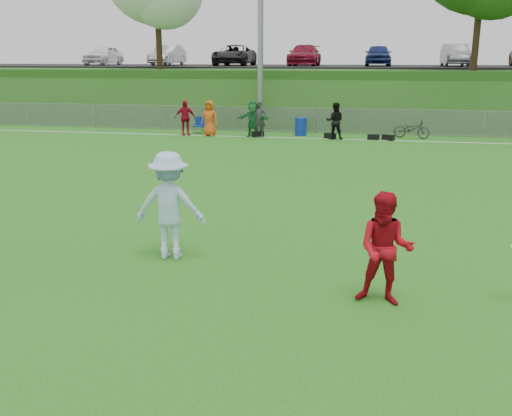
% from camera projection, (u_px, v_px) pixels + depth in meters
% --- Properties ---
extents(ground, '(120.00, 120.00, 0.00)m').
position_uv_depth(ground, '(206.00, 282.00, 9.79)').
color(ground, '#185F14').
rests_on(ground, ground).
extents(sideline_far, '(60.00, 0.10, 0.01)m').
position_uv_depth(sideline_far, '(312.00, 138.00, 26.85)').
color(sideline_far, white).
rests_on(sideline_far, ground).
extents(fence, '(58.00, 0.06, 1.30)m').
position_uv_depth(fence, '(316.00, 120.00, 28.58)').
color(fence, gray).
rests_on(fence, ground).
extents(berm, '(120.00, 18.00, 3.00)m').
position_uv_depth(berm, '(331.00, 90.00, 38.79)').
color(berm, '#225718').
rests_on(berm, ground).
extents(parking_lot, '(120.00, 12.00, 0.10)m').
position_uv_depth(parking_lot, '(334.00, 66.00, 40.28)').
color(parking_lot, black).
rests_on(parking_lot, berm).
extents(car_row, '(32.04, 5.18, 1.44)m').
position_uv_depth(car_row, '(317.00, 55.00, 39.36)').
color(car_row, white).
rests_on(car_row, parking_lot).
extents(spectator_row, '(8.24, 0.80, 1.69)m').
position_uv_depth(spectator_row, '(251.00, 119.00, 27.18)').
color(spectator_row, '#A70B24').
rests_on(spectator_row, ground).
extents(gear_bags, '(6.75, 0.57, 0.26)m').
position_uv_depth(gear_bags, '(337.00, 136.00, 26.70)').
color(gear_bags, black).
rests_on(gear_bags, ground).
extents(player_red_center, '(0.95, 0.79, 1.79)m').
position_uv_depth(player_red_center, '(385.00, 249.00, 8.74)').
color(player_red_center, '#A90B17').
rests_on(player_red_center, ground).
extents(player_blue, '(1.40, 0.90, 2.06)m').
position_uv_depth(player_blue, '(170.00, 206.00, 10.73)').
color(player_blue, '#AECCF2').
rests_on(player_blue, ground).
extents(recycling_bin, '(0.65, 0.65, 0.86)m').
position_uv_depth(recycling_bin, '(301.00, 127.00, 27.81)').
color(recycling_bin, '#0D2997').
rests_on(recycling_bin, ground).
extents(camp_chair, '(0.46, 0.47, 0.81)m').
position_uv_depth(camp_chair, '(199.00, 128.00, 28.65)').
color(camp_chair, '#0E2E98').
rests_on(camp_chair, ground).
extents(bicycle, '(1.77, 1.00, 0.88)m').
position_uv_depth(bicycle, '(412.00, 129.00, 26.83)').
color(bicycle, '#28282A').
rests_on(bicycle, ground).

